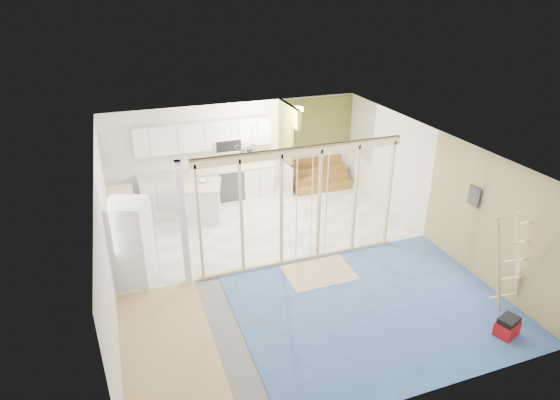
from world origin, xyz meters
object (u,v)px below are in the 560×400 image
object	(u,v)px
island	(202,202)
toolbox	(507,327)
ladder	(511,262)
fridge	(131,242)

from	to	relation	value
island	toolbox	size ratio (longest dim) A/B	2.56
island	ladder	world-z (taller)	ladder
ladder	toolbox	bearing A→B (deg)	-106.26
fridge	island	size ratio (longest dim) A/B	1.47
fridge	toolbox	bearing A→B (deg)	-11.93
fridge	ladder	distance (m)	7.06
fridge	ladder	bearing A→B (deg)	-5.63
island	ladder	xyz separation A→B (m)	(4.45, -5.48, 0.52)
fridge	island	distance (m)	2.93
fridge	ladder	xyz separation A→B (m)	(6.28, -3.23, 0.12)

